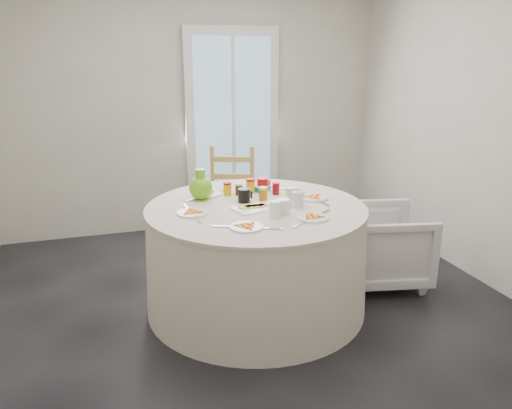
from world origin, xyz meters
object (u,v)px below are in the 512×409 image
object	(u,v)px
table	(256,259)
wooden_chair	(230,204)
green_pitcher	(201,189)
armchair	(383,238)

from	to	relation	value
table	wooden_chair	bearing A→B (deg)	85.07
table	green_pitcher	bearing A→B (deg)	140.40
table	armchair	xyz separation A→B (m)	(1.11, 0.07, 0.02)
armchair	green_pitcher	distance (m)	1.55
table	green_pitcher	world-z (taller)	green_pitcher
wooden_chair	green_pitcher	world-z (taller)	green_pitcher
table	armchair	world-z (taller)	table
wooden_chair	armchair	world-z (taller)	wooden_chair
armchair	green_pitcher	xyz separation A→B (m)	(-1.46, 0.21, 0.48)
green_pitcher	armchair	bearing A→B (deg)	-2.53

